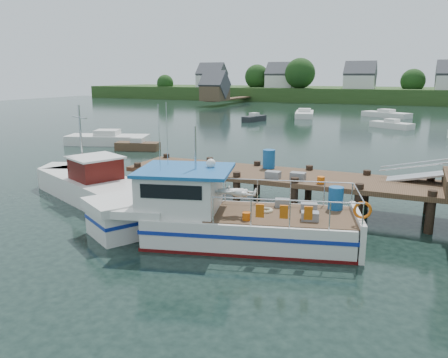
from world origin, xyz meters
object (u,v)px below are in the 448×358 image
at_px(lobster_boat, 215,217).
at_px(moored_b, 392,125).
at_px(dock, 420,165).
at_px(moored_a, 108,139).
at_px(moored_far, 386,114).
at_px(moored_d, 304,114).
at_px(work_boat, 88,182).
at_px(moored_e, 254,118).
at_px(moored_rowboat, 138,146).

distance_m(lobster_boat, moored_b, 37.67).
distance_m(dock, moored_a, 25.91).
bearing_deg(dock, moored_b, 94.62).
xyz_separation_m(dock, lobster_boat, (-6.30, -5.03, -1.39)).
bearing_deg(moored_far, lobster_boat, -77.56).
height_order(moored_a, moored_d, moored_a).
relative_size(lobster_boat, moored_d, 1.36).
bearing_deg(lobster_boat, moored_d, 84.95).
relative_size(work_boat, moored_d, 1.10).
bearing_deg(work_boat, moored_d, 114.53).
relative_size(moored_b, moored_e, 1.19).
bearing_deg(moored_e, moored_d, 63.93).
bearing_deg(work_boat, moored_b, 96.02).
bearing_deg(moored_rowboat, moored_d, 94.89).
height_order(moored_far, moored_a, moored_a).
xyz_separation_m(moored_a, moored_b, (20.81, 21.53, -0.07)).
distance_m(moored_a, moored_e, 22.95).
relative_size(moored_far, moored_d, 0.94).
relative_size(work_boat, moored_rowboat, 2.25).
bearing_deg(lobster_boat, moored_b, 69.59).
height_order(work_boat, moored_e, work_boat).
bearing_deg(lobster_boat, dock, 23.81).
bearing_deg(moored_b, moored_d, 138.77).
bearing_deg(work_boat, lobster_boat, 5.17).
bearing_deg(moored_d, dock, -52.91).
height_order(dock, work_boat, dock).
xyz_separation_m(work_boat, moored_e, (-4.56, 35.69, -0.29)).
bearing_deg(moored_e, moored_a, -99.10).
bearing_deg(moored_d, moored_a, -88.67).
height_order(moored_d, moored_e, moored_d).
relative_size(dock, moored_a, 2.39).
distance_m(work_boat, moored_b, 36.63).
distance_m(dock, moored_e, 38.30).
bearing_deg(moored_b, dock, -89.21).
bearing_deg(moored_d, moored_e, -100.85).
bearing_deg(moored_e, moored_far, 42.39).
bearing_deg(moored_a, dock, -23.89).
bearing_deg(moored_rowboat, dock, -11.76).
distance_m(moored_far, moored_b, 13.12).
xyz_separation_m(moored_a, moored_d, (9.15, 30.45, -0.02)).
relative_size(moored_rowboat, moored_d, 0.49).
distance_m(moored_a, moored_b, 29.94).
relative_size(dock, moored_far, 2.47).
xyz_separation_m(work_boat, moored_d, (-0.15, 43.68, -0.25)).
bearing_deg(moored_d, moored_b, -19.35).
relative_size(work_boat, moored_b, 1.66).
distance_m(moored_b, moored_e, 16.09).
height_order(moored_rowboat, moored_far, moored_far).
xyz_separation_m(moored_a, moored_e, (4.74, 22.46, -0.06)).
height_order(work_boat, moored_d, work_boat).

